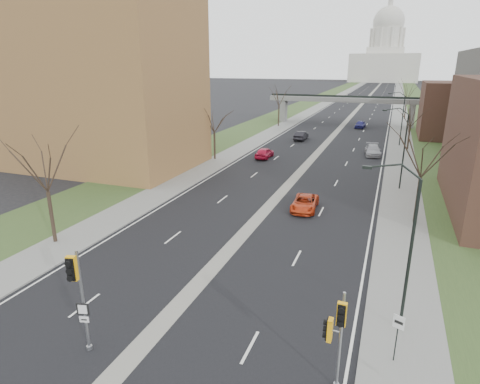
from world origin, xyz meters
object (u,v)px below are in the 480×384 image
Objects in this scene: car_left_far at (301,136)px; signal_pole_median at (77,286)px; speed_limit_sign at (398,330)px; car_left_near at (264,153)px; signal_pole_right at (337,328)px; car_right_mid at (373,150)px; car_right_near at (305,203)px; car_right_far at (360,124)px.

signal_pole_median is at bearing 93.88° from car_left_far.
speed_limit_sign is 0.53× the size of car_left_near.
speed_limit_sign is at bearing 47.67° from signal_pole_right.
signal_pole_median is at bearing -169.30° from signal_pole_right.
car_left_far is (-16.32, 54.31, -0.98)m from speed_limit_sign.
signal_pole_right is 0.86× the size of car_right_mid.
car_left_near is at bearing 81.58° from signal_pole_median.
speed_limit_sign is 20.36m from car_right_near.
car_right_near is (8.20, -35.67, -0.12)m from car_left_far.
signal_pole_right reaches higher than car_left_near.
signal_pole_median is 77.50m from car_right_far.
car_left_far is at bearing -110.70° from car_right_far.
signal_pole_right is at bearing 105.01° from car_left_far.
car_left_far reaches higher than car_right_mid.
signal_pole_median is 2.19× the size of speed_limit_sign.
car_right_mid is 1.17× the size of car_right_far.
car_left_far is at bearing -96.08° from car_left_near.
signal_pole_median is 24.01m from car_right_near.
car_right_near is (-5.68, 21.23, -2.35)m from signal_pole_right.
speed_limit_sign reaches higher than car_right_near.
signal_pole_median is at bearing 96.41° from car_left_near.
car_left_far is 0.90× the size of car_right_mid.
car_right_far reaches higher than car_left_near.
car_left_far is 36.60m from car_right_near.
car_right_far reaches higher than car_right_mid.
signal_pole_right reaches higher than car_left_far.
signal_pole_median is at bearing -140.00° from speed_limit_sign.
car_right_far is (0.57, 54.03, 0.11)m from car_right_near.
signal_pole_median reaches higher than car_right_mid.
signal_pole_right is 1.02× the size of car_left_near.
car_right_mid is at bearing 92.15° from signal_pole_right.
signal_pole_right is 43.66m from car_left_near.
car_left_far is 20.35m from car_right_far.
car_right_mid is at bearing 116.03° from speed_limit_sign.
car_right_mid reaches higher than car_right_near.
car_left_near is 0.95× the size of car_left_far.
signal_pole_median is 1.16× the size of car_left_near.
car_left_near is 36.19m from car_right_far.
signal_pole_median is 1.14× the size of signal_pole_right.
car_left_far is 1.00× the size of car_right_near.
car_left_far reaches higher than car_right_near.
signal_pole_median is 42.94m from car_left_near.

